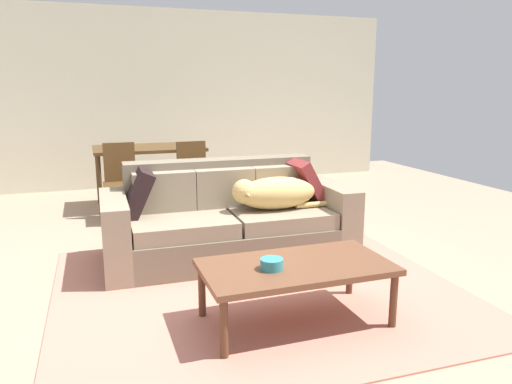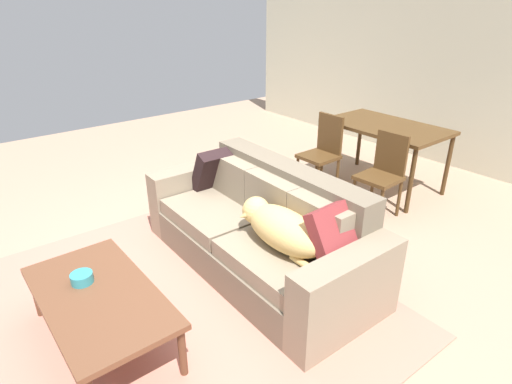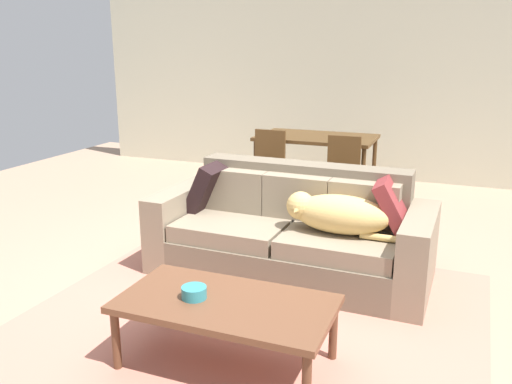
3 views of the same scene
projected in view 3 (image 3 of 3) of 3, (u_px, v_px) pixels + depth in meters
name	position (u px, v px, depth m)	size (l,w,h in m)	color
ground_plane	(248.00, 284.00, 4.23)	(10.00, 10.00, 0.00)	tan
back_partition	(357.00, 81.00, 7.46)	(8.00, 0.12, 2.70)	beige
area_rug	(254.00, 317.00, 3.71)	(3.03, 2.71, 0.01)	tan
couch	(292.00, 234.00, 4.38)	(2.24, 0.98, 0.87)	#6F6250
dog_on_left_cushion	(336.00, 213.00, 4.04)	(0.92, 0.35, 0.30)	#DCB468
throw_pillow_by_left_arm	(208.00, 187.00, 4.64)	(0.13, 0.42, 0.42)	black
throw_pillow_by_right_arm	(395.00, 206.00, 4.05)	(0.10, 0.45, 0.45)	maroon
coffee_table	(226.00, 307.00, 3.07)	(1.24, 0.66, 0.41)	brown
bowl_on_coffee_table	(194.00, 292.00, 3.09)	(0.15, 0.15, 0.07)	teal
dining_table	(317.00, 142.00, 6.43)	(1.38, 0.84, 0.78)	#4F3419
dining_chair_near_left	(267.00, 167.00, 6.08)	(0.41, 0.41, 0.90)	#4F3419
dining_chair_near_right	(341.00, 173.00, 5.77)	(0.42, 0.42, 0.89)	#4F3419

